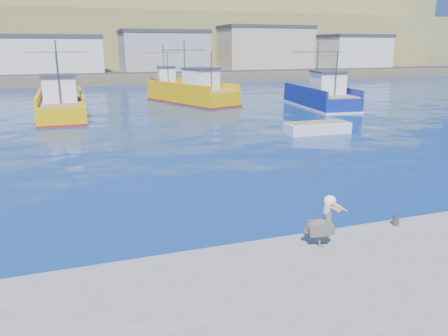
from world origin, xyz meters
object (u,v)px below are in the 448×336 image
object	(u,v)px
skiff_far	(319,87)
trawler_yellow_a	(61,105)
trawler_blue	(321,97)
boat_orange	(166,83)
skiff_mid	(317,129)
trawler_yellow_b	(193,93)
pelican	(322,224)

from	to	relation	value
skiff_far	trawler_yellow_a	bearing A→B (deg)	-155.71
trawler_blue	boat_orange	xyz separation A→B (m)	(-11.41, 21.06, 0.01)
trawler_yellow_a	skiff_mid	world-z (taller)	trawler_yellow_a
trawler_yellow_b	boat_orange	distance (m)	13.57
skiff_mid	pelican	size ratio (longest dim) A/B	3.07
trawler_yellow_a	skiff_far	distance (m)	37.97
pelican	trawler_yellow_a	bearing A→B (deg)	103.56
boat_orange	skiff_mid	bearing A→B (deg)	-83.00
trawler_yellow_a	skiff_mid	distance (m)	21.84
trawler_yellow_b	trawler_yellow_a	bearing A→B (deg)	-156.62
skiff_mid	trawler_blue	bearing A→B (deg)	58.02
trawler_yellow_a	skiff_far	size ratio (longest dim) A/B	2.62
trawler_yellow_b	skiff_mid	distance (m)	19.69
trawler_yellow_b	trawler_blue	distance (m)	13.49
boat_orange	skiff_mid	xyz separation A→B (m)	(4.04, -32.87, -0.70)
boat_orange	skiff_far	size ratio (longest dim) A/B	1.92
skiff_mid	boat_orange	bearing A→B (deg)	97.00
trawler_yellow_b	pelican	xyz separation A→B (m)	(-5.96, -36.01, 0.07)
trawler_yellow_b	trawler_blue	xyz separation A→B (m)	(11.22, -7.49, -0.06)
trawler_blue	boat_orange	bearing A→B (deg)	118.46
trawler_yellow_a	skiff_mid	xyz separation A→B (m)	(17.10, -13.57, -0.72)
trawler_yellow_b	skiff_far	world-z (taller)	trawler_yellow_b
skiff_mid	pelican	bearing A→B (deg)	-120.40
trawler_yellow_a	pelican	xyz separation A→B (m)	(7.30, -30.27, 0.10)
trawler_yellow_a	trawler_yellow_b	xyz separation A→B (m)	(13.26, 5.73, 0.03)
skiff_mid	skiff_far	xyz separation A→B (m)	(17.50, 29.18, -0.04)
trawler_yellow_b	pelican	bearing A→B (deg)	-99.40
skiff_far	pelican	distance (m)	53.40
boat_orange	skiff_far	xyz separation A→B (m)	(21.54, -3.69, -0.74)
trawler_yellow_b	boat_orange	bearing A→B (deg)	90.84
trawler_blue	boat_orange	size ratio (longest dim) A/B	1.34
trawler_yellow_b	skiff_far	xyz separation A→B (m)	(21.34, 9.88, -0.78)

